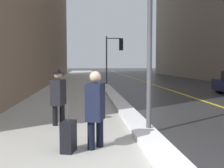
{
  "coord_description": "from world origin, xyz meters",
  "views": [
    {
      "loc": [
        -1.18,
        -4.43,
        1.7
      ],
      "look_at": [
        -0.4,
        4.0,
        1.05
      ],
      "focal_mm": 45.0,
      "sensor_mm": 36.0,
      "label": 1
    }
  ],
  "objects": [
    {
      "name": "lamp_post",
      "position": [
        0.32,
        2.14,
        2.48
      ],
      "size": [
        0.28,
        0.28,
        4.05
      ],
      "color": "#515156",
      "rests_on": "ground"
    },
    {
      "name": "snow_bank_curb",
      "position": [
        0.18,
        7.23,
        0.06
      ],
      "size": [
        0.59,
        17.79,
        0.12
      ],
      "color": "white",
      "rests_on": "ground"
    },
    {
      "name": "traffic_light_near",
      "position": [
        1.05,
        16.75,
        2.65
      ],
      "size": [
        1.31,
        0.32,
        3.67
      ],
      "rotation": [
        0.0,
        0.0,
        -0.05
      ],
      "color": "#515156",
      "rests_on": "ground"
    },
    {
      "name": "ground_plane",
      "position": [
        0.0,
        0.0,
        0.0
      ],
      "size": [
        160.0,
        160.0,
        0.0
      ],
      "primitive_type": "plane",
      "color": "#2D2D30"
    },
    {
      "name": "road_centre_stripe",
      "position": [
        4.0,
        15.0,
        0.0
      ],
      "size": [
        0.16,
        80.0,
        0.0
      ],
      "color": "gold",
      "rests_on": "ground"
    },
    {
      "name": "pedestrian_with_shoulder_bag",
      "position": [
        -1.0,
        1.01,
        0.85
      ],
      "size": [
        0.41,
        0.73,
        1.53
      ],
      "rotation": [
        0.0,
        0.0,
        -1.84
      ],
      "color": "black",
      "rests_on": "ground"
    },
    {
      "name": "sidewalk_slab",
      "position": [
        -2.0,
        15.0,
        0.01
      ],
      "size": [
        4.0,
        80.0,
        0.01
      ],
      "color": "#B2AFA8",
      "rests_on": "ground"
    },
    {
      "name": "pedestrian_in_fedora",
      "position": [
        -1.93,
        3.19,
        0.85
      ],
      "size": [
        0.4,
        0.53,
        1.55
      ],
      "rotation": [
        0.0,
        0.0,
        -1.84
      ],
      "color": "black",
      "rests_on": "ground"
    },
    {
      "name": "rolling_suitcase",
      "position": [
        -1.52,
        0.82,
        0.3
      ],
      "size": [
        0.31,
        0.41,
        0.95
      ],
      "rotation": [
        0.0,
        0.0,
        -1.84
      ],
      "color": "black",
      "rests_on": "ground"
    }
  ]
}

